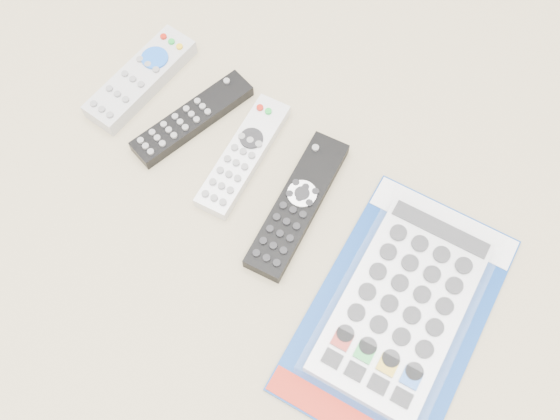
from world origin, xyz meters
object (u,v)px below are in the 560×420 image
Objects in this scene: remote_slim_black at (192,119)px; remote_large_black at (298,205)px; jumbo_remote_packaged at (402,306)px; remote_silver_dvd at (243,156)px; remote_small_grey at (141,79)px.

remote_slim_black is 0.18m from remote_large_black.
remote_silver_dvd is at bearing 162.41° from jumbo_remote_packaged.
remote_small_grey is 0.09m from remote_slim_black.
remote_large_black is at bearing -5.07° from remote_small_grey.
remote_small_grey is 0.96× the size of remote_silver_dvd.
remote_small_grey is 0.97× the size of remote_slim_black.
remote_silver_dvd is 0.89× the size of remote_large_black.
remote_small_grey reaches higher than remote_slim_black.
remote_large_black reaches higher than remote_slim_black.
remote_small_grey is 0.28m from remote_large_black.
remote_small_grey reaches higher than remote_large_black.
remote_silver_dvd is (0.18, -0.00, -0.00)m from remote_small_grey.
remote_small_grey is 0.18m from remote_silver_dvd.
jumbo_remote_packaged reaches higher than remote_small_grey.
remote_silver_dvd is at bearing 10.28° from remote_slim_black.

